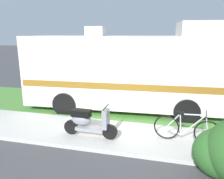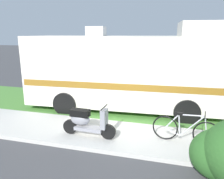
% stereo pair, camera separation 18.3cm
% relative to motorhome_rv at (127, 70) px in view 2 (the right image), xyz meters
% --- Properties ---
extents(ground_plane, '(80.00, 80.00, 0.00)m').
position_rel_motorhome_rv_xyz_m(ground_plane, '(-0.06, -1.43, -1.65)').
color(ground_plane, '#424244').
extents(sidewalk, '(24.00, 2.00, 0.12)m').
position_rel_motorhome_rv_xyz_m(sidewalk, '(-0.06, -2.63, -1.59)').
color(sidewalk, beige).
rests_on(sidewalk, ground).
extents(grass_strip, '(24.00, 3.40, 0.08)m').
position_rel_motorhome_rv_xyz_m(grass_strip, '(-0.06, 0.07, -1.61)').
color(grass_strip, '#4C8438').
rests_on(grass_strip, ground).
extents(motorhome_rv, '(7.75, 2.88, 3.46)m').
position_rel_motorhome_rv_xyz_m(motorhome_rv, '(0.00, 0.00, 0.00)').
color(motorhome_rv, silver).
rests_on(motorhome_rv, ground).
extents(scooter, '(1.65, 0.50, 0.97)m').
position_rel_motorhome_rv_xyz_m(scooter, '(-0.58, -2.97, -1.07)').
color(scooter, black).
rests_on(scooter, ground).
extents(bicycle, '(1.79, 0.52, 0.91)m').
position_rel_motorhome_rv_xyz_m(bicycle, '(2.19, -2.66, -1.13)').
color(bicycle, black).
rests_on(bicycle, ground).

